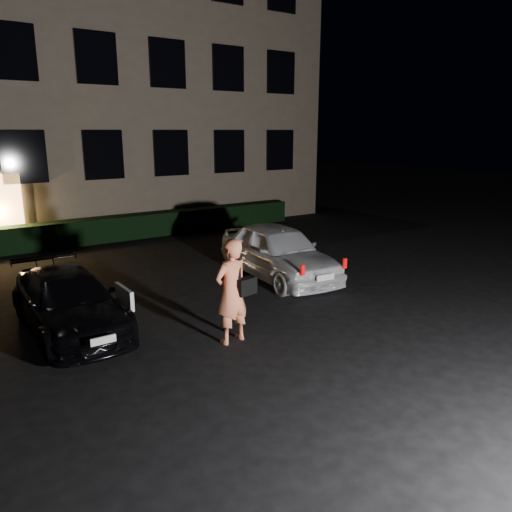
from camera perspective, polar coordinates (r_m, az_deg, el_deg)
ground at (r=9.69m, az=4.99°, el=-9.21°), size 80.00×80.00×0.00m
building at (r=22.65m, az=-20.95°, el=18.76°), size 20.00×8.11×12.00m
hedge at (r=18.56m, az=-16.05°, el=3.01°), size 15.00×0.70×0.85m
sedan at (r=10.48m, az=-20.63°, el=-4.89°), size 1.74×4.08×1.16m
hatch at (r=13.22m, az=2.58°, el=0.52°), size 2.10×4.38×1.44m
man at (r=9.13m, az=-2.78°, el=-4.02°), size 0.87×0.58×1.97m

